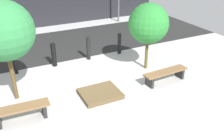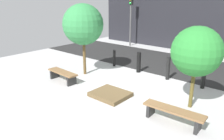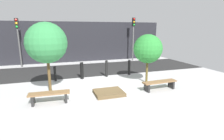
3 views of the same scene
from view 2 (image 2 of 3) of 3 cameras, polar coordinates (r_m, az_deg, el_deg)
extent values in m
plane|color=#ADADAD|center=(9.08, 3.59, -4.86)|extent=(18.00, 18.00, 0.00)
cube|color=#242424|center=(12.84, 16.04, 1.46)|extent=(18.00, 4.45, 0.01)
cube|color=black|center=(15.97, 22.53, 10.76)|extent=(16.20, 0.50, 3.70)
cube|color=black|center=(10.52, -14.73, -0.97)|extent=(0.12, 0.45, 0.41)
cube|color=black|center=(9.50, -10.50, -2.75)|extent=(0.12, 0.45, 0.41)
cube|color=brown|center=(9.92, -12.81, -0.55)|extent=(1.67, 0.52, 0.06)
cube|color=black|center=(7.14, 10.10, -10.13)|extent=(0.12, 0.42, 0.40)
cube|color=black|center=(6.69, 21.56, -13.29)|extent=(0.12, 0.42, 0.40)
cube|color=brown|center=(6.77, 15.78, -10.04)|extent=(1.85, 0.50, 0.06)
cube|color=brown|center=(8.35, -0.44, -6.36)|extent=(1.35, 1.15, 0.16)
cylinder|color=brown|center=(10.59, -7.25, 3.82)|extent=(0.14, 0.14, 1.89)
sphere|color=#318144|center=(10.32, -7.58, 11.71)|extent=(1.89, 1.89, 1.89)
cylinder|color=brown|center=(7.78, 20.22, -4.06)|extent=(0.12, 0.12, 1.51)
sphere|color=#2A7F32|center=(7.43, 21.23, 4.54)|extent=(1.61, 1.61, 1.61)
cylinder|color=black|center=(11.90, 0.59, 3.10)|extent=(0.14, 0.14, 0.89)
cylinder|color=black|center=(10.97, 6.98, 2.00)|extent=(0.21, 0.21, 1.03)
cylinder|color=black|center=(10.21, 14.42, 0.44)|extent=(0.17, 0.17, 1.07)
cylinder|color=black|center=(9.68, 22.82, -1.66)|extent=(0.17, 0.17, 1.00)
cylinder|color=#4E4E4E|center=(17.09, 4.88, 12.71)|extent=(0.12, 0.12, 3.85)
cube|color=black|center=(17.02, 5.02, 17.86)|extent=(0.28, 0.16, 0.78)
sphere|color=orange|center=(16.93, 4.80, 17.87)|extent=(0.17, 0.17, 0.17)
sphere|color=green|center=(16.93, 4.78, 16.99)|extent=(0.17, 0.17, 0.17)
camera|label=1|loc=(8.07, -61.10, 17.85)|focal=40.00mm
camera|label=3|loc=(7.51, -63.09, 4.26)|focal=28.00mm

